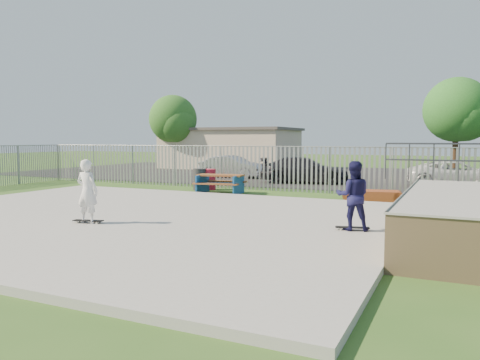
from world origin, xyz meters
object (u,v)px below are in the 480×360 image
at_px(tree_left, 173,119).
at_px(tree_mid, 457,110).
at_px(picnic_table, 220,184).
at_px(car_silver, 232,167).
at_px(skater_white, 87,191).
at_px(trash_bin_red, 210,179).
at_px(car_white, 457,174).
at_px(funbox, 373,195).
at_px(skater_navy, 353,196).
at_px(car_dark, 304,170).
at_px(trash_bin_grey, 199,179).

relative_size(tree_left, tree_mid, 0.94).
bearing_deg(picnic_table, car_silver, 103.87).
distance_m(picnic_table, skater_white, 8.44).
relative_size(trash_bin_red, car_white, 0.21).
bearing_deg(car_white, funbox, 145.59).
xyz_separation_m(picnic_table, skater_navy, (6.91, -6.45, 0.56)).
distance_m(trash_bin_red, car_dark, 5.72).
relative_size(trash_bin_grey, car_white, 0.21).
bearing_deg(skater_navy, skater_white, 2.04).
bearing_deg(tree_left, funbox, -36.61).
xyz_separation_m(trash_bin_grey, skater_white, (2.03, -9.28, 0.49)).
relative_size(picnic_table, skater_navy, 1.31).
bearing_deg(tree_mid, trash_bin_red, -128.07).
xyz_separation_m(trash_bin_red, car_white, (10.35, 5.75, 0.18)).
bearing_deg(skater_white, car_white, -123.74).
relative_size(funbox, skater_navy, 1.20).
bearing_deg(car_silver, funbox, -126.59).
distance_m(funbox, skater_navy, 7.11).
bearing_deg(tree_mid, car_white, -88.50).
relative_size(trash_bin_grey, skater_white, 0.59).
xyz_separation_m(trash_bin_red, car_dark, (3.05, 4.83, 0.22)).
bearing_deg(car_dark, tree_mid, -53.76).
bearing_deg(trash_bin_red, car_white, 29.04).
distance_m(car_white, tree_left, 21.61).
bearing_deg(trash_bin_grey, tree_mid, 51.83).
height_order(picnic_table, funbox, picnic_table).
bearing_deg(tree_left, skater_navy, -47.82).
height_order(picnic_table, car_white, car_white).
distance_m(funbox, trash_bin_grey, 7.78).
height_order(tree_mid, skater_navy, tree_mid).
bearing_deg(trash_bin_grey, car_silver, 103.56).
relative_size(car_silver, tree_mid, 0.66).
bearing_deg(trash_bin_grey, picnic_table, -29.74).
bearing_deg(skater_white, trash_bin_red, -84.39).
height_order(car_white, skater_navy, skater_navy).
relative_size(picnic_table, skater_white, 1.31).
bearing_deg(skater_white, funbox, -126.98).
distance_m(picnic_table, trash_bin_red, 1.73).
xyz_separation_m(car_silver, car_dark, (5.01, -1.60, 0.02)).
bearing_deg(tree_left, tree_mid, 1.93).
distance_m(trash_bin_grey, car_white, 12.31).
relative_size(car_dark, tree_left, 0.81).
height_order(tree_left, tree_mid, tree_mid).
bearing_deg(tree_left, car_silver, -36.14).
xyz_separation_m(car_dark, car_white, (7.31, 0.92, -0.04)).
bearing_deg(skater_white, picnic_table, -91.02).
bearing_deg(trash_bin_red, tree_mid, 51.93).
bearing_deg(funbox, car_white, 55.52).
distance_m(tree_left, skater_white, 25.03).
relative_size(tree_left, skater_white, 3.48).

